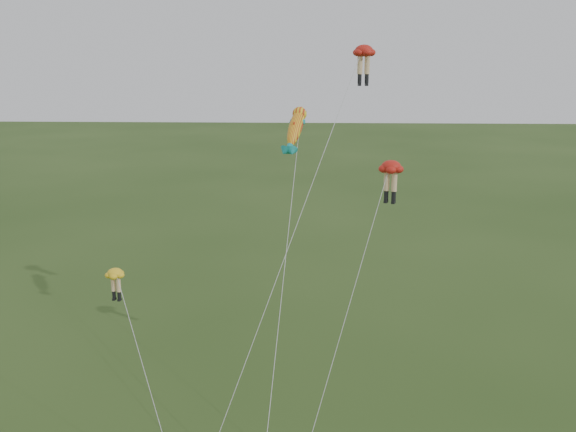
{
  "coord_description": "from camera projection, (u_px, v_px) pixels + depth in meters",
  "views": [
    {
      "loc": [
        2.99,
        -27.73,
        19.93
      ],
      "look_at": [
        1.72,
        6.0,
        11.08
      ],
      "focal_mm": 40.0,
      "sensor_mm": 36.0,
      "label": 1
    }
  ],
  "objects": [
    {
      "name": "legs_kite_red_high",
      "position": [
        361.0,
        61.0,
        36.11
      ],
      "size": [
        8.75,
        12.02,
        20.14
      ],
      "rotation": [
        0.0,
        0.0,
        0.09
      ],
      "color": "red",
      "rests_on": "ground"
    },
    {
      "name": "legs_kite_red_mid",
      "position": [
        389.0,
        175.0,
        33.74
      ],
      "size": [
        5.63,
        8.15,
        14.24
      ],
      "rotation": [
        0.0,
        0.0,
        -0.43
      ],
      "color": "red",
      "rests_on": "ground"
    },
    {
      "name": "fish_kite",
      "position": [
        296.0,
        128.0,
        37.48
      ],
      "size": [
        2.18,
        14.72,
        16.86
      ],
      "rotation": [
        0.71,
        0.0,
        -0.27
      ],
      "color": "yellow",
      "rests_on": "ground"
    },
    {
      "name": "legs_kite_yellow",
      "position": [
        118.0,
        284.0,
        32.05
      ],
      "size": [
        4.61,
        5.73,
        9.27
      ],
      "rotation": [
        0.0,
        0.0,
        -0.29
      ],
      "color": "yellow",
      "rests_on": "ground"
    }
  ]
}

